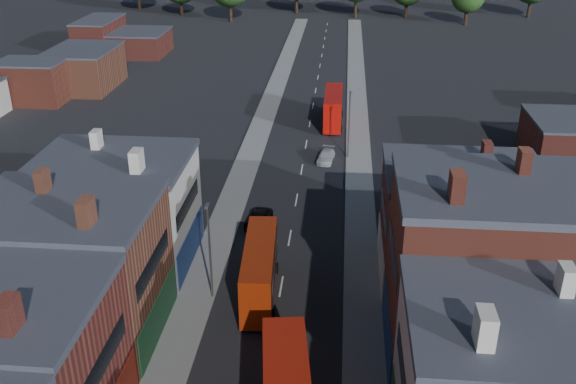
% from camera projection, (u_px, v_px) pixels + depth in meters
% --- Properties ---
extents(pavement_west, '(3.00, 200.00, 0.12)m').
position_uv_depth(pavement_west, '(237.00, 189.00, 68.23)').
color(pavement_west, gray).
rests_on(pavement_west, ground).
extents(pavement_east, '(3.00, 200.00, 0.12)m').
position_uv_depth(pavement_east, '(360.00, 194.00, 67.19)').
color(pavement_east, gray).
rests_on(pavement_east, ground).
extents(lamp_post_2, '(0.25, 0.70, 8.12)m').
position_uv_depth(lamp_post_2, '(209.00, 245.00, 48.12)').
color(lamp_post_2, slate).
rests_on(lamp_post_2, ground).
extents(lamp_post_3, '(0.25, 0.70, 8.12)m').
position_uv_depth(lamp_post_3, '(349.00, 120.00, 74.33)').
color(lamp_post_3, slate).
rests_on(lamp_post_3, ground).
extents(bus_0, '(3.01, 10.20, 4.35)m').
position_uv_depth(bus_0, '(260.00, 269.00, 49.47)').
color(bus_0, '#A02509').
rests_on(bus_0, ground).
extents(bus_2, '(2.62, 10.22, 4.41)m').
position_uv_depth(bus_2, '(333.00, 107.00, 86.30)').
color(bus_2, '#AC0D07').
rests_on(bus_2, ground).
extents(car_2, '(2.58, 4.68, 1.24)m').
position_uv_depth(car_2, '(258.00, 219.00, 60.73)').
color(car_2, black).
rests_on(car_2, ground).
extents(car_3, '(2.25, 4.47, 1.25)m').
position_uv_depth(car_3, '(326.00, 156.00, 75.14)').
color(car_3, silver).
rests_on(car_3, ground).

